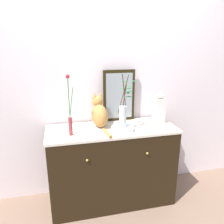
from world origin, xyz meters
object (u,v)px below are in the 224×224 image
at_px(vase_slim_green, 70,117).
at_px(bowl_porcelain, 123,129).
at_px(vase_glass_clear, 123,113).
at_px(mirror_leaning, 119,96).
at_px(cat_sitting, 100,114).
at_px(jar_lidded_porcelain, 159,109).
at_px(sideboard, 112,165).

height_order(vase_slim_green, bowl_porcelain, vase_slim_green).
distance_m(vase_slim_green, vase_glass_clear, 0.53).
relative_size(mirror_leaning, cat_sitting, 1.24).
xyz_separation_m(mirror_leaning, jar_lidded_porcelain, (0.41, -0.20, -0.12)).
relative_size(cat_sitting, bowl_porcelain, 2.05).
bearing_deg(vase_slim_green, jar_lidded_porcelain, 7.06).
bearing_deg(vase_slim_green, mirror_leaning, 29.40).
distance_m(mirror_leaning, jar_lidded_porcelain, 0.47).
relative_size(sideboard, mirror_leaning, 2.35).
relative_size(cat_sitting, jar_lidded_porcelain, 1.28).
distance_m(sideboard, vase_slim_green, 0.77).
bearing_deg(bowl_porcelain, vase_slim_green, 179.61).
bearing_deg(cat_sitting, vase_slim_green, -152.13).
xyz_separation_m(sideboard, jar_lidded_porcelain, (0.54, 0.04, 0.61)).
relative_size(sideboard, vase_glass_clear, 2.53).
xyz_separation_m(bowl_porcelain, vase_glass_clear, (0.01, 0.00, 0.17)).
xyz_separation_m(vase_slim_green, jar_lidded_porcelain, (0.97, 0.12, -0.02)).
xyz_separation_m(vase_slim_green, vase_glass_clear, (0.53, -0.00, 0.01)).
distance_m(cat_sitting, vase_glass_clear, 0.28).
xyz_separation_m(mirror_leaning, vase_glass_clear, (-0.04, -0.32, -0.10)).
distance_m(bowl_porcelain, jar_lidded_porcelain, 0.49).
distance_m(cat_sitting, bowl_porcelain, 0.29).
bearing_deg(vase_slim_green, vase_glass_clear, -0.26).
height_order(cat_sitting, vase_slim_green, vase_slim_green).
bearing_deg(sideboard, cat_sitting, 145.62).
bearing_deg(vase_glass_clear, jar_lidded_porcelain, 15.36).
height_order(vase_slim_green, jar_lidded_porcelain, vase_slim_green).
height_order(vase_glass_clear, jar_lidded_porcelain, vase_glass_clear).
distance_m(mirror_leaning, cat_sitting, 0.33).
distance_m(mirror_leaning, vase_slim_green, 0.66).
height_order(mirror_leaning, vase_glass_clear, vase_glass_clear).
xyz_separation_m(sideboard, mirror_leaning, (0.14, 0.23, 0.74)).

